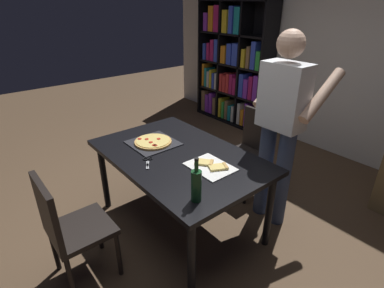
# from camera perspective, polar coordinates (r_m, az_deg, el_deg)

# --- Properties ---
(ground_plane) EXTENTS (12.00, 12.00, 0.00)m
(ground_plane) POSITION_cam_1_polar(r_m,az_deg,el_deg) (3.00, -2.29, -14.71)
(ground_plane) COLOR brown
(back_wall) EXTENTS (6.40, 0.10, 2.80)m
(back_wall) POSITION_cam_1_polar(r_m,az_deg,el_deg) (4.39, 26.65, 16.07)
(back_wall) COLOR silver
(back_wall) RESTS_ON ground_plane
(dining_table) EXTENTS (1.54, 1.00, 0.75)m
(dining_table) POSITION_cam_1_polar(r_m,az_deg,el_deg) (2.61, -2.55, -3.35)
(dining_table) COLOR black
(dining_table) RESTS_ON ground_plane
(chair_near_camera) EXTENTS (0.42, 0.42, 0.90)m
(chair_near_camera) POSITION_cam_1_polar(r_m,az_deg,el_deg) (2.36, -22.52, -14.04)
(chair_near_camera) COLOR black
(chair_near_camera) RESTS_ON ground_plane
(chair_far_side) EXTENTS (0.42, 0.42, 0.90)m
(chair_far_side) POSITION_cam_1_polar(r_m,az_deg,el_deg) (3.30, 11.26, -0.50)
(chair_far_side) COLOR black
(chair_far_side) RESTS_ON ground_plane
(bookshelf) EXTENTS (1.40, 0.35, 1.95)m
(bookshelf) POSITION_cam_1_polar(r_m,az_deg,el_deg) (5.19, 7.79, 14.17)
(bookshelf) COLOR black
(bookshelf) RESTS_ON ground_plane
(person_serving_pizza) EXTENTS (0.55, 0.54, 1.75)m
(person_serving_pizza) POSITION_cam_1_polar(r_m,az_deg,el_deg) (2.70, 16.59, 4.09)
(person_serving_pizza) COLOR #38476B
(person_serving_pizza) RESTS_ON ground_plane
(pepperoni_pizza_on_tray) EXTENTS (0.40, 0.40, 0.04)m
(pepperoni_pizza_on_tray) POSITION_cam_1_polar(r_m,az_deg,el_deg) (2.77, -7.39, 0.36)
(pepperoni_pizza_on_tray) COLOR #2D2D33
(pepperoni_pizza_on_tray) RESTS_ON dining_table
(pizza_slices_on_towel) EXTENTS (0.36, 0.28, 0.03)m
(pizza_slices_on_towel) POSITION_cam_1_polar(r_m,az_deg,el_deg) (2.38, 3.60, -4.21)
(pizza_slices_on_towel) COLOR white
(pizza_slices_on_towel) RESTS_ON dining_table
(wine_bottle) EXTENTS (0.07, 0.07, 0.32)m
(wine_bottle) POSITION_cam_1_polar(r_m,az_deg,el_deg) (1.95, 0.82, -7.77)
(wine_bottle) COLOR #194723
(wine_bottle) RESTS_ON dining_table
(kitchen_scissors) EXTENTS (0.19, 0.15, 0.01)m
(kitchen_scissors) POSITION_cam_1_polar(r_m,az_deg,el_deg) (2.48, -8.39, -3.19)
(kitchen_scissors) COLOR silver
(kitchen_scissors) RESTS_ON dining_table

